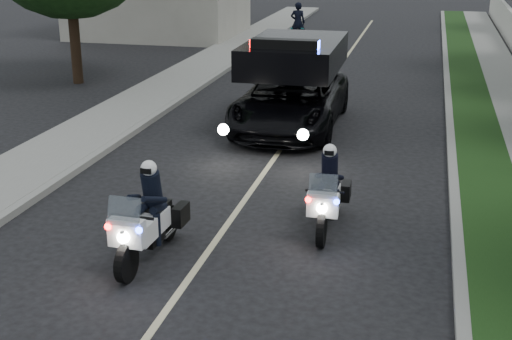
{
  "coord_description": "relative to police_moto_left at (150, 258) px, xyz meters",
  "views": [
    {
      "loc": [
        3.34,
        -7.91,
        5.16
      ],
      "look_at": [
        0.47,
        3.84,
        1.0
      ],
      "focal_mm": 49.18,
      "sensor_mm": 36.0,
      "label": 1
    }
  ],
  "objects": [
    {
      "name": "tree_left_far",
      "position": [
        -8.28,
        26.65,
        0.0
      ],
      "size": [
        8.19,
        8.19,
        10.91
      ],
      "primitive_type": null,
      "rotation": [
        0.0,
        0.0,
        -0.3
      ],
      "color": "#173510",
      "rests_on": "ground"
    },
    {
      "name": "police_suv",
      "position": [
        0.72,
        8.5,
        0.0
      ],
      "size": [
        2.67,
        5.69,
        2.75
      ],
      "primitive_type": "imported",
      "rotation": [
        0.0,
        0.0,
        0.01
      ],
      "color": "black",
      "rests_on": "ground"
    },
    {
      "name": "police_moto_right",
      "position": [
        2.67,
        1.92,
        0.0
      ],
      "size": [
        0.7,
        1.86,
        1.57
      ],
      "primitive_type": null,
      "rotation": [
        0.0,
        0.0,
        0.03
      ],
      "color": "white",
      "rests_on": "ground"
    },
    {
      "name": "ground",
      "position": [
        0.86,
        -1.88,
        0.0
      ],
      "size": [
        120.0,
        120.0,
        0.0
      ],
      "primitive_type": "plane",
      "color": "black",
      "rests_on": "ground"
    },
    {
      "name": "cyclist",
      "position": [
        -1.66,
        22.27,
        0.0
      ],
      "size": [
        0.69,
        0.49,
        1.84
      ],
      "primitive_type": "imported",
      "rotation": [
        0.0,
        0.0,
        3.22
      ],
      "color": "black",
      "rests_on": "ground"
    },
    {
      "name": "lane_marking",
      "position": [
        0.86,
        8.12,
        0.0
      ],
      "size": [
        0.12,
        50.0,
        0.01
      ],
      "primitive_type": "cube",
      "color": "#BFB78C",
      "rests_on": "ground"
    },
    {
      "name": "curb_left",
      "position": [
        -3.24,
        8.12,
        0.07
      ],
      "size": [
        0.2,
        60.0,
        0.15
      ],
      "primitive_type": "cube",
      "color": "gray",
      "rests_on": "ground"
    },
    {
      "name": "curb_right",
      "position": [
        4.96,
        8.12,
        0.07
      ],
      "size": [
        0.2,
        60.0,
        0.15
      ],
      "primitive_type": "cube",
      "color": "gray",
      "rests_on": "ground"
    },
    {
      "name": "sidewalk_left",
      "position": [
        -4.34,
        8.12,
        0.08
      ],
      "size": [
        2.0,
        60.0,
        0.16
      ],
      "primitive_type": "cube",
      "color": "gray",
      "rests_on": "ground"
    },
    {
      "name": "tree_left_near",
      "position": [
        -7.75,
        12.53,
        0.0
      ],
      "size": [
        7.61,
        7.61,
        10.35
      ],
      "primitive_type": null,
      "rotation": [
        0.0,
        0.0,
        0.26
      ],
      "color": "#193F15",
      "rests_on": "ground"
    },
    {
      "name": "police_moto_left",
      "position": [
        0.0,
        0.0,
        0.0
      ],
      "size": [
        0.76,
        1.99,
        1.67
      ],
      "primitive_type": null,
      "rotation": [
        0.0,
        0.0,
        -0.04
      ],
      "color": "white",
      "rests_on": "ground"
    },
    {
      "name": "bicycle",
      "position": [
        -1.66,
        22.27,
        0.0
      ],
      "size": [
        0.8,
        1.85,
        0.94
      ],
      "primitive_type": "imported",
      "rotation": [
        0.0,
        0.0,
        0.1
      ],
      "color": "black",
      "rests_on": "ground"
    },
    {
      "name": "grass_verge",
      "position": [
        5.66,
        8.12,
        0.08
      ],
      "size": [
        1.2,
        60.0,
        0.16
      ],
      "primitive_type": "cube",
      "color": "#193814",
      "rests_on": "ground"
    }
  ]
}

